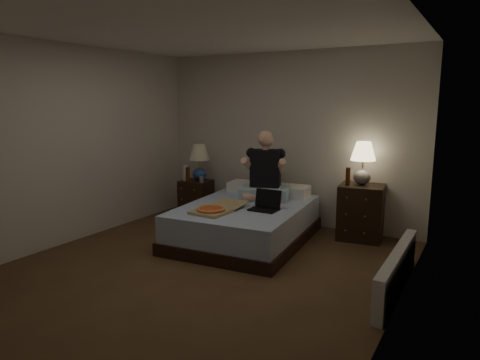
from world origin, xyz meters
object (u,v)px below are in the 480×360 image
Objects in this scene: nightstand_left at (196,198)px; water_bottle at (185,173)px; bed at (245,223)px; beer_bottle_left at (188,175)px; soda_can at (201,179)px; beer_bottle_right at (348,176)px; lamp_right at (363,163)px; pizza_box at (211,210)px; laptop at (264,201)px; lamp_left at (199,162)px; radiator at (397,271)px; person at (265,165)px; nightstand_right at (361,212)px.

nightstand_left is 2.31× the size of water_bottle.
bed is 8.33× the size of beer_bottle_left.
beer_bottle_right is at bearing 5.20° from soda_can.
beer_bottle_right is (-0.15, -0.13, -0.17)m from lamp_right.
nightstand_left is 0.76× the size of pizza_box.
beer_bottle_left is (-1.29, 0.49, 0.45)m from bed.
bed is 8.33× the size of beer_bottle_right.
laptop reaches higher than nightstand_left.
soda_can is at bearing 18.39° from beer_bottle_left.
lamp_left is 3.54m from radiator.
person reaches higher than soda_can.
beer_bottle_left is at bearing -171.18° from lamp_right.
person reaches higher than beer_bottle_left.
person reaches higher than nightstand_right.
bed is 19.16× the size of soda_can.
lamp_right is at bearing 117.00° from radiator.
beer_bottle_left reaches higher than soda_can.
laptop is at bearing -130.82° from beer_bottle_right.
beer_bottle_right reaches higher than soda_can.
soda_can is at bearing 132.76° from pizza_box.
bed is at bearing -30.15° from lamp_left.
water_bottle reaches higher than soda_can.
lamp_left is 1.65× the size of laptop.
nightstand_right is at bearing 28.46° from beer_bottle_right.
nightstand_right is at bearing 28.45° from bed.
nightstand_right reaches higher than laptop.
bed is 1.42m from nightstand_left.
laptop is (0.28, -0.58, -0.34)m from person.
soda_can is 0.43× the size of beer_bottle_left.
beer_bottle_left is at bearing 140.18° from pizza_box.
lamp_left is 0.60× the size of person.
beer_bottle_right reaches higher than nightstand_left.
lamp_right is 1.28m from person.
soda_can reaches higher than pizza_box.
person is (1.34, -0.04, 0.25)m from beer_bottle_left.
nightstand_left is 1.03× the size of lamp_left.
beer_bottle_right is (2.33, 0.03, -0.02)m from lamp_left.
lamp_right is at bearing 47.19° from laptop.
laptop is (-0.91, -1.01, -0.40)m from lamp_right.
soda_can is 3.31m from radiator.
lamp_left is 2.43× the size of beer_bottle_right.
nightstand_left is 0.80× the size of nightstand_right.
lamp_left reaches higher than radiator.
lamp_right reaches higher than water_bottle.
nightstand_left is 2.54m from nightstand_right.
beer_bottle_right is at bearing -158.46° from nightstand_right.
laptop is at bearing -25.84° from soda_can.
beer_bottle_left is at bearing 154.17° from bed.
lamp_right is 0.74× the size of pizza_box.
person is 1.12m from pizza_box.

